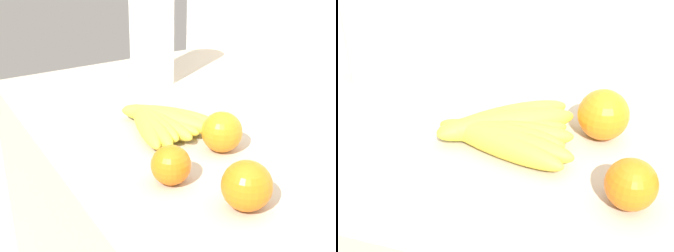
# 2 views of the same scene
# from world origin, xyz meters

# --- Properties ---
(banana_bunch) EXTENTS (0.22, 0.19, 0.04)m
(banana_bunch) POSITION_xyz_m (-0.36, -0.13, 0.94)
(banana_bunch) COLOR gold
(banana_bunch) RESTS_ON counter
(orange_front) EXTENTS (0.08, 0.08, 0.08)m
(orange_front) POSITION_xyz_m (-0.23, -0.07, 0.95)
(orange_front) COLOR orange
(orange_front) RESTS_ON counter
(orange_center) EXTENTS (0.07, 0.07, 0.07)m
(orange_center) POSITION_xyz_m (-0.17, -0.21, 0.95)
(orange_center) COLOR orange
(orange_center) RESTS_ON counter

